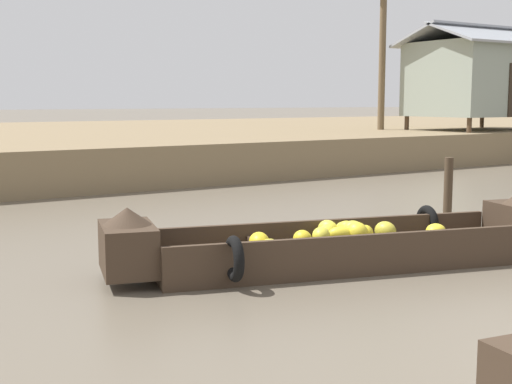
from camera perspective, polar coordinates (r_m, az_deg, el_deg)
name	(u,v)px	position (r m, az deg, el deg)	size (l,w,h in m)	color
ground_plane	(170,209)	(13.52, -7.04, -1.42)	(300.00, 300.00, 0.00)	#665B4C
riverbank_strip	(9,146)	(25.49, -19.57, 3.55)	(160.00, 20.00, 1.03)	#7F6B4C
banana_boat	(341,243)	(8.87, 7.01, -4.19)	(6.02, 2.57, 0.88)	#3D2D21
stilt_house_mid_right	(478,78)	(26.45, 17.73, 8.89)	(5.18, 3.75, 3.72)	#4C3826
mooring_post	(448,194)	(11.65, 15.45, -0.14)	(0.14, 0.14, 1.18)	#423323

